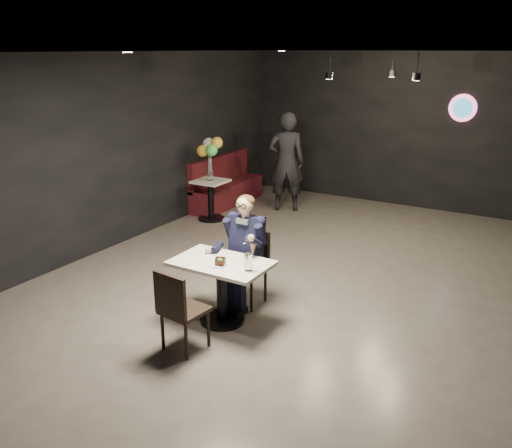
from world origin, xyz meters
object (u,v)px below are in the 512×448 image
Objects in this scene: chair_far at (247,269)px; side_table at (211,201)px; seated_man at (246,249)px; balloon_vase at (210,176)px; chair_near at (185,309)px; booth_bench at (227,181)px; passerby at (286,162)px; main_table at (222,292)px; sundae_glass at (248,262)px.

chair_far reaches higher than side_table.
balloon_vase is (-2.39, 2.63, 0.11)m from seated_man.
balloon_vase is (-2.39, 3.87, 0.37)m from chair_near.
chair_near is 0.47× the size of booth_bench.
side_table is (-2.39, 2.63, -0.37)m from seated_man.
booth_bench is 1.31m from passerby.
balloon_vase is at bearing 132.22° from chair_far.
main_table is at bearing -90.00° from chair_far.
chair_near reaches higher than balloon_vase.
main_table is 0.65m from seated_man.
seated_man reaches higher than side_table.
sundae_glass is at bearing -49.32° from balloon_vase.
main_table is at bearing -57.26° from booth_bench.
booth_bench reaches higher than main_table.
passerby reaches higher than side_table.
side_table is (0.30, -1.00, -0.14)m from booth_bench.
seated_man is 3.56m from balloon_vase.
side_table is at bearing 132.22° from seated_man.
side_table is (-2.39, 3.87, -0.11)m from chair_near.
seated_man is 0.73× the size of booth_bench.
booth_bench reaches higher than side_table.
booth_bench is (-2.69, 3.63, 0.03)m from chair_far.
sundae_glass is at bearing 63.58° from chair_near.
booth_bench reaches higher than chair_far.
chair_far is 0.83m from sundae_glass.
passerby is at bearing 54.96° from balloon_vase.
chair_near is 1.31× the size of side_table.
passerby is (-1.50, 5.14, 0.50)m from chair_near.
seated_man reaches higher than booth_bench.
main_table is 3.98m from side_table.
main_table is 1.20× the size of chair_far.
chair_near is 4.78× the size of sundae_glass.
seated_man is 8.84× the size of balloon_vase.
passerby reaches higher than chair_far.
side_table is at bearing 132.22° from chair_far.
passerby is (-1.50, 4.46, 0.58)m from main_table.
passerby reaches higher than sundae_glass.
booth_bench is at bearing 126.05° from sundae_glass.
chair_far is at bearing -47.78° from side_table.
seated_man reaches higher than chair_far.
seated_man is at bearing 96.17° from chair_near.
booth_bench is at bearing 122.74° from main_table.
balloon_vase reaches higher than side_table.
chair_near is 5.56m from booth_bench.
balloon_vase is at bearing 126.89° from main_table.
balloon_vase is 0.08× the size of passerby.
passerby is (1.19, 0.27, 0.47)m from booth_bench.
balloon_vase is at bearing -73.30° from booth_bench.
chair_near is 5.65× the size of balloon_vase.
sundae_glass is 5.26m from booth_bench.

